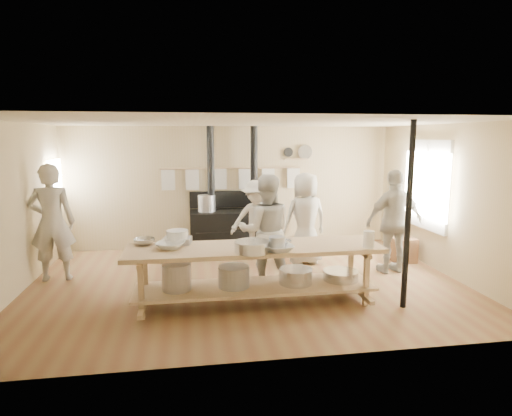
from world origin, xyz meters
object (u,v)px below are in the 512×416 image
(cook_right, at_px, (394,222))
(roasting_pan, at_px, (177,240))
(cook_left, at_px, (266,231))
(cook_center, at_px, (305,219))
(cook_far_left, at_px, (52,223))
(prep_table, at_px, (254,269))
(cook_by_window, at_px, (256,220))
(stove, at_px, (233,226))
(chair, at_px, (402,247))

(cook_right, xyz_separation_m, roasting_pan, (-3.72, -0.75, -0.02))
(cook_left, distance_m, cook_center, 1.44)
(cook_far_left, bearing_deg, roasting_pan, 143.80)
(prep_table, distance_m, roasting_pan, 1.19)
(cook_left, relative_size, cook_by_window, 1.16)
(stove, bearing_deg, cook_far_left, -155.06)
(stove, relative_size, cook_center, 1.50)
(stove, distance_m, prep_table, 3.02)
(prep_table, height_order, cook_right, cook_right)
(cook_far_left, bearing_deg, cook_left, 160.93)
(cook_far_left, xyz_separation_m, cook_left, (3.44, -0.83, -0.08))
(cook_far_left, height_order, cook_left, cook_far_left)
(stove, height_order, cook_left, stove)
(cook_by_window, height_order, chair, cook_by_window)
(stove, height_order, roasting_pan, stove)
(prep_table, relative_size, cook_right, 1.97)
(cook_left, bearing_deg, prep_table, 74.15)
(stove, xyz_separation_m, cook_right, (2.64, -1.94, 0.39))
(cook_left, height_order, cook_right, cook_right)
(cook_right, bearing_deg, roasting_pan, 4.99)
(cook_left, height_order, roasting_pan, cook_left)
(prep_table, relative_size, roasting_pan, 9.10)
(chair, relative_size, roasting_pan, 2.33)
(cook_center, bearing_deg, cook_left, 38.74)
(cook_by_window, bearing_deg, cook_left, -83.68)
(prep_table, bearing_deg, roasting_pan, 162.97)
(prep_table, xyz_separation_m, cook_right, (2.64, 1.08, 0.39))
(chair, height_order, roasting_pan, roasting_pan)
(cook_right, height_order, cook_by_window, cook_right)
(stove, relative_size, prep_table, 0.72)
(cook_by_window, xyz_separation_m, chair, (2.77, -0.59, -0.51))
(cook_center, bearing_deg, cook_far_left, -6.89)
(cook_left, relative_size, roasting_pan, 4.56)
(cook_far_left, relative_size, chair, 2.13)
(chair, bearing_deg, roasting_pan, -158.80)
(roasting_pan, bearing_deg, cook_by_window, 53.26)
(stove, bearing_deg, prep_table, -90.04)
(cook_center, distance_m, chair, 2.01)
(prep_table, bearing_deg, cook_by_window, 80.39)
(cook_left, xyz_separation_m, roasting_pan, (-1.37, -0.40, -0.01))
(cook_right, bearing_deg, cook_far_left, -11.09)
(cook_center, bearing_deg, prep_table, 45.37)
(cook_by_window, bearing_deg, chair, -2.32)
(prep_table, distance_m, chair, 3.60)
(prep_table, distance_m, cook_center, 2.23)
(prep_table, relative_size, cook_far_left, 1.84)
(stove, bearing_deg, chair, -22.63)
(stove, relative_size, cook_by_window, 1.67)
(cook_far_left, height_order, roasting_pan, cook_far_left)
(cook_far_left, height_order, cook_center, cook_far_left)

